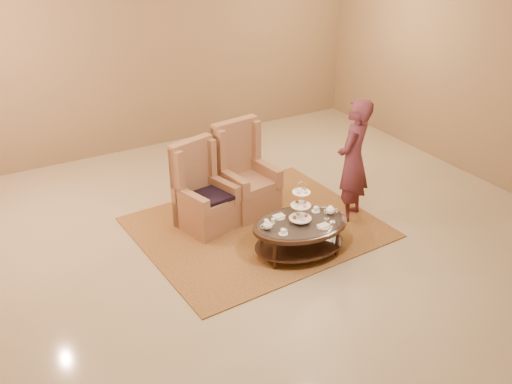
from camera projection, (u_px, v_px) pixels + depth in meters
ground at (269, 247)px, 7.39m from camera, size 8.00×8.00×0.00m
ceiling at (269, 247)px, 7.39m from camera, size 8.00×8.00×0.02m
wall_back at (149, 49)px, 9.66m from camera, size 8.00×0.04×3.50m
wall_right at (505, 73)px, 8.35m from camera, size 0.04×8.00×3.50m
rug at (257, 227)px, 7.83m from camera, size 3.24×2.76×0.02m
tea_table at (300, 228)px, 7.10m from camera, size 1.35×1.04×1.02m
armchair_left at (202, 199)px, 7.71m from camera, size 0.81×0.83×1.21m
armchair_right at (244, 182)px, 8.11m from camera, size 0.80×0.82×1.31m
person at (353, 161)px, 7.69m from camera, size 0.76×0.68×1.75m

